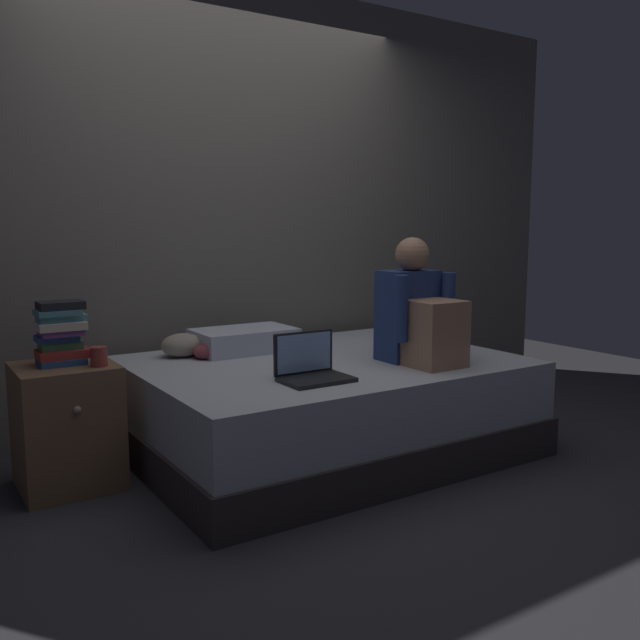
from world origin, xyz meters
name	(u,v)px	position (x,y,z in m)	size (l,w,h in m)	color
ground_plane	(324,473)	(0.00, 0.00, 0.00)	(8.00, 8.00, 0.00)	#2D2D33
wall_back	(218,204)	(0.00, 1.20, 1.35)	(5.60, 0.10, 2.70)	slate
bed	(325,405)	(0.20, 0.30, 0.25)	(2.00, 1.50, 0.51)	#332D2B
nightstand	(67,426)	(-1.10, 0.52, 0.29)	(0.44, 0.46, 0.58)	brown
person_sitting	(419,315)	(0.57, -0.03, 0.76)	(0.39, 0.44, 0.66)	navy
laptop	(311,368)	(-0.12, -0.07, 0.56)	(0.32, 0.23, 0.22)	black
pillow	(244,340)	(-0.06, 0.75, 0.57)	(0.56, 0.36, 0.13)	silver
book_stack	(61,333)	(-1.10, 0.54, 0.73)	(0.23, 0.17, 0.29)	#284C84
mug	(99,356)	(-0.97, 0.40, 0.63)	(0.08, 0.08, 0.09)	#933833
clothes_pile	(187,347)	(-0.40, 0.76, 0.56)	(0.28, 0.29, 0.13)	#8E3D47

